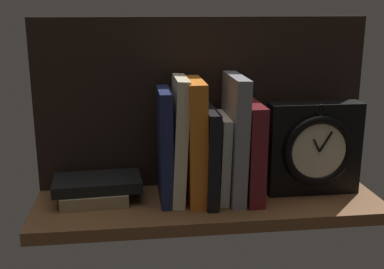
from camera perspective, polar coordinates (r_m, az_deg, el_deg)
ground_plane at (r=102.95cm, az=2.01°, el=-8.34°), size 72.08×22.22×2.50cm
back_panel at (r=106.96cm, az=1.19°, el=3.70°), size 72.08×1.20×37.08cm
book_navy_bierce at (r=99.07cm, az=-3.20°, el=-1.36°), size 2.52×12.40×23.32cm
book_cream_twain at (r=98.98cm, az=-1.60°, el=-0.65°), size 3.79×12.40×25.73cm
book_orange_pandolfini at (r=99.42cm, az=0.31°, el=-0.74°), size 3.77×14.16×25.13cm
book_black_skeptic at (r=100.69cm, az=2.11°, el=-2.23°), size 2.63×16.58×19.47cm
book_white_catcher at (r=101.35cm, az=3.43°, el=-2.63°), size 2.41×12.34×17.76cm
book_gray_chess at (r=100.72cm, az=4.96°, el=-0.38°), size 3.39×15.50×25.84cm
book_maroon_dawkins at (r=102.23cm, az=6.78°, el=-1.78°), size 3.36×15.77×20.38cm
framed_clock at (r=106.31cm, az=14.17°, el=-1.62°), size 19.76×6.41×19.97cm
book_stack_side at (r=103.55cm, az=-11.18°, el=-6.23°), size 18.56×11.69×4.82cm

